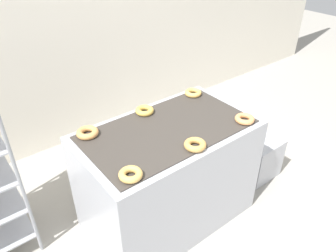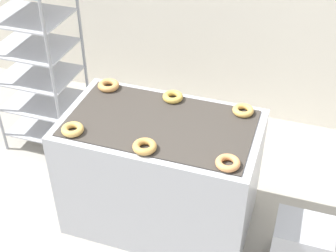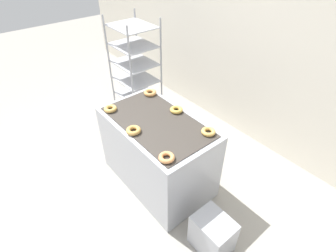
{
  "view_description": "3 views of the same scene",
  "coord_description": "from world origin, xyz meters",
  "px_view_note": "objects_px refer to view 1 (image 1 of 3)",
  "views": [
    {
      "loc": [
        -1.15,
        -0.85,
        2.08
      ],
      "look_at": [
        0.0,
        0.62,
        0.87
      ],
      "focal_mm": 35.0,
      "sensor_mm": 36.0,
      "label": 1
    },
    {
      "loc": [
        0.78,
        -1.57,
        2.56
      ],
      "look_at": [
        0.0,
        0.77,
        0.72
      ],
      "focal_mm": 50.0,
      "sensor_mm": 36.0,
      "label": 2
    },
    {
      "loc": [
        1.71,
        -0.64,
        2.41
      ],
      "look_at": [
        0.0,
        0.77,
        0.72
      ],
      "focal_mm": 28.0,
      "sensor_mm": 36.0,
      "label": 3
    }
  ],
  "objects_px": {
    "fryer_machine": "(168,176)",
    "donut_near_center": "(195,145)",
    "donut_near_left": "(131,174)",
    "donut_near_right": "(245,119)",
    "donut_far_left": "(87,133)",
    "donut_far_center": "(145,111)",
    "donut_far_right": "(193,93)",
    "glaze_bin": "(259,158)"
  },
  "relations": [
    {
      "from": "donut_far_left",
      "to": "donut_far_center",
      "type": "bearing_deg",
      "value": 0.57
    },
    {
      "from": "donut_far_left",
      "to": "donut_far_right",
      "type": "xyz_separation_m",
      "value": [
        0.93,
        -0.0,
        -0.0
      ]
    },
    {
      "from": "glaze_bin",
      "to": "donut_far_left",
      "type": "height_order",
      "value": "donut_far_left"
    },
    {
      "from": "fryer_machine",
      "to": "donut_far_left",
      "type": "height_order",
      "value": "donut_far_left"
    },
    {
      "from": "donut_far_left",
      "to": "donut_far_right",
      "type": "distance_m",
      "value": 0.93
    },
    {
      "from": "fryer_machine",
      "to": "donut_far_center",
      "type": "xyz_separation_m",
      "value": [
        -0.01,
        0.27,
        0.45
      ]
    },
    {
      "from": "glaze_bin",
      "to": "donut_far_right",
      "type": "height_order",
      "value": "donut_far_right"
    },
    {
      "from": "donut_near_right",
      "to": "donut_far_right",
      "type": "xyz_separation_m",
      "value": [
        -0.02,
        0.52,
        0.0
      ]
    },
    {
      "from": "donut_near_center",
      "to": "donut_near_right",
      "type": "bearing_deg",
      "value": 1.52
    },
    {
      "from": "donut_near_left",
      "to": "donut_far_right",
      "type": "xyz_separation_m",
      "value": [
        0.93,
        0.52,
        -0.0
      ]
    },
    {
      "from": "donut_near_left",
      "to": "donut_far_right",
      "type": "bearing_deg",
      "value": 29.2
    },
    {
      "from": "donut_near_center",
      "to": "donut_far_left",
      "type": "relative_size",
      "value": 0.96
    },
    {
      "from": "donut_near_left",
      "to": "donut_far_left",
      "type": "bearing_deg",
      "value": 90.02
    },
    {
      "from": "fryer_machine",
      "to": "glaze_bin",
      "type": "distance_m",
      "value": 1.01
    },
    {
      "from": "glaze_bin",
      "to": "donut_near_right",
      "type": "xyz_separation_m",
      "value": [
        -0.49,
        -0.14,
        0.68
      ]
    },
    {
      "from": "fryer_machine",
      "to": "glaze_bin",
      "type": "relative_size",
      "value": 3.24
    },
    {
      "from": "glaze_bin",
      "to": "donut_far_center",
      "type": "xyz_separation_m",
      "value": [
        -0.98,
        0.39,
        0.68
      ]
    },
    {
      "from": "donut_near_right",
      "to": "donut_near_center",
      "type": "bearing_deg",
      "value": -178.48
    },
    {
      "from": "fryer_machine",
      "to": "donut_near_center",
      "type": "xyz_separation_m",
      "value": [
        -0.0,
        -0.27,
        0.45
      ]
    },
    {
      "from": "glaze_bin",
      "to": "donut_near_left",
      "type": "height_order",
      "value": "donut_near_left"
    },
    {
      "from": "donut_near_right",
      "to": "donut_far_left",
      "type": "height_order",
      "value": "donut_far_left"
    },
    {
      "from": "fryer_machine",
      "to": "donut_far_center",
      "type": "height_order",
      "value": "donut_far_center"
    },
    {
      "from": "donut_near_left",
      "to": "donut_far_right",
      "type": "distance_m",
      "value": 1.07
    },
    {
      "from": "fryer_machine",
      "to": "donut_near_center",
      "type": "relative_size",
      "value": 8.8
    },
    {
      "from": "donut_near_center",
      "to": "donut_far_right",
      "type": "height_order",
      "value": "donut_near_center"
    },
    {
      "from": "donut_near_right",
      "to": "donut_near_left",
      "type": "bearing_deg",
      "value": 179.85
    },
    {
      "from": "donut_near_left",
      "to": "donut_near_right",
      "type": "height_order",
      "value": "donut_near_left"
    },
    {
      "from": "fryer_machine",
      "to": "donut_near_left",
      "type": "bearing_deg",
      "value": -151.09
    },
    {
      "from": "fryer_machine",
      "to": "donut_far_right",
      "type": "relative_size",
      "value": 9.16
    },
    {
      "from": "donut_far_left",
      "to": "donut_far_center",
      "type": "relative_size",
      "value": 1.08
    },
    {
      "from": "donut_near_left",
      "to": "donut_near_center",
      "type": "relative_size",
      "value": 0.97
    },
    {
      "from": "glaze_bin",
      "to": "donut_far_right",
      "type": "bearing_deg",
      "value": 142.58
    },
    {
      "from": "donut_near_center",
      "to": "glaze_bin",
      "type": "bearing_deg",
      "value": 8.66
    },
    {
      "from": "fryer_machine",
      "to": "donut_near_right",
      "type": "height_order",
      "value": "donut_near_right"
    },
    {
      "from": "donut_near_center",
      "to": "donut_near_right",
      "type": "xyz_separation_m",
      "value": [
        0.48,
        0.01,
        -0.0
      ]
    },
    {
      "from": "donut_far_right",
      "to": "donut_far_center",
      "type": "bearing_deg",
      "value": 179.08
    },
    {
      "from": "donut_near_left",
      "to": "donut_far_right",
      "type": "height_order",
      "value": "donut_near_left"
    },
    {
      "from": "donut_near_left",
      "to": "donut_far_right",
      "type": "relative_size",
      "value": 1.0
    },
    {
      "from": "donut_near_right",
      "to": "donut_far_right",
      "type": "distance_m",
      "value": 0.52
    },
    {
      "from": "donut_far_left",
      "to": "donut_far_right",
      "type": "bearing_deg",
      "value": -0.18
    },
    {
      "from": "fryer_machine",
      "to": "donut_near_center",
      "type": "height_order",
      "value": "donut_near_center"
    },
    {
      "from": "donut_near_right",
      "to": "donut_far_right",
      "type": "height_order",
      "value": "same"
    }
  ]
}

